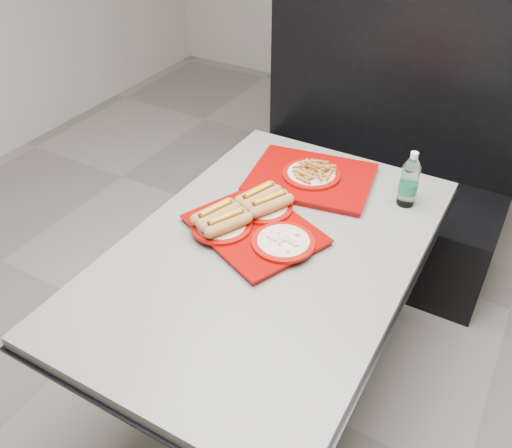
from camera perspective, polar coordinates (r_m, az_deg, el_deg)
The scene contains 6 objects.
ground at distance 2.33m, azimuth 1.10°, elevation -16.81°, with size 6.00×6.00×0.00m, color gray.
diner_table at distance 1.89m, azimuth 1.31°, elevation -6.33°, with size 0.92×1.42×0.75m.
booth_bench at distance 2.81m, azimuth 12.02°, elevation 4.50°, with size 1.30×0.57×1.35m.
tray_near at distance 1.83m, azimuth -0.41°, elevation 0.22°, with size 0.52×0.47×0.09m.
tray_far at distance 2.10m, azimuth 5.84°, elevation 5.10°, with size 0.51×0.43×0.09m.
water_bottle at distance 2.00m, azimuth 15.81°, elevation 4.26°, with size 0.07×0.07×0.21m.
Camera 1 is at (0.64, -1.21, 1.89)m, focal length 38.00 mm.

